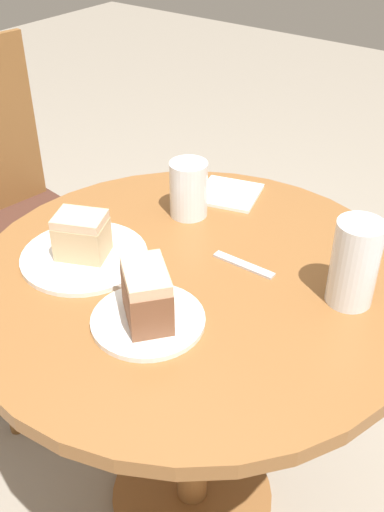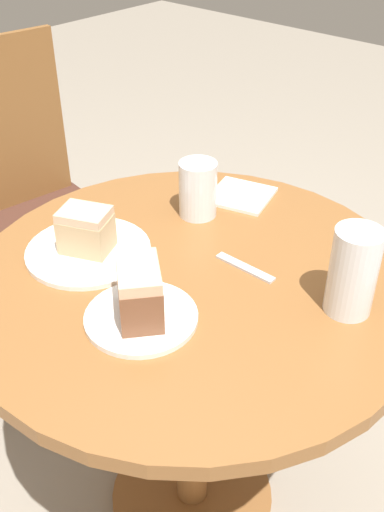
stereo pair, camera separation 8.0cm
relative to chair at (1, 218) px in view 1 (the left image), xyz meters
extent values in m
plane|color=gray|center=(-0.13, -0.77, -0.48)|extent=(8.00, 8.00, 0.00)
cylinder|color=brown|center=(-0.13, -0.77, -0.47)|extent=(0.40, 0.40, 0.03)
cylinder|color=brown|center=(-0.13, -0.77, -0.13)|extent=(0.07, 0.07, 0.65)
cylinder|color=brown|center=(-0.13, -0.77, 0.20)|extent=(0.83, 0.83, 0.03)
cylinder|color=brown|center=(-0.25, -0.25, -0.28)|extent=(0.04, 0.04, 0.41)
cylinder|color=brown|center=(0.17, -0.31, -0.28)|extent=(0.04, 0.04, 0.41)
cylinder|color=brown|center=(0.23, 0.09, -0.28)|extent=(0.04, 0.04, 0.41)
cube|color=#47281E|center=(-0.01, -0.08, -0.06)|extent=(0.53, 0.50, 0.03)
cylinder|color=white|center=(-0.21, -0.57, 0.22)|extent=(0.24, 0.24, 0.01)
cylinder|color=white|center=(-0.28, -0.79, 0.22)|extent=(0.19, 0.19, 0.01)
cube|color=tan|center=(-0.21, -0.57, 0.26)|extent=(0.10, 0.11, 0.07)
cube|color=beige|center=(-0.21, -0.57, 0.31)|extent=(0.10, 0.11, 0.02)
cube|color=brown|center=(-0.28, -0.79, 0.27)|extent=(0.12, 0.13, 0.08)
cube|color=beige|center=(-0.28, -0.79, 0.32)|extent=(0.12, 0.12, 0.02)
cylinder|color=beige|center=(-0.02, -1.03, 0.27)|extent=(0.07, 0.07, 0.11)
cylinder|color=white|center=(-0.02, -1.03, 0.30)|extent=(0.08, 0.08, 0.16)
cylinder|color=silver|center=(0.04, -0.63, 0.26)|extent=(0.07, 0.07, 0.08)
cylinder|color=white|center=(0.04, -0.63, 0.28)|extent=(0.08, 0.08, 0.12)
cube|color=white|center=(0.16, -0.66, 0.22)|extent=(0.16, 0.16, 0.01)
cube|color=silver|center=(-0.05, -0.83, 0.22)|extent=(0.02, 0.13, 0.00)
camera|label=1|loc=(-0.84, -1.30, 0.88)|focal=42.00mm
camera|label=2|loc=(-0.79, -1.36, 0.88)|focal=42.00mm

